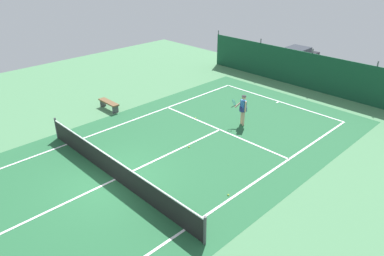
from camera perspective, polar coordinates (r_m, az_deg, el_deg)
name	(u,v)px	position (r m, az deg, el deg)	size (l,w,h in m)	color
ground_plane	(115,179)	(15.08, -12.04, -7.99)	(36.00, 36.00, 0.00)	#4C8456
court_surface	(115,179)	(15.08, -12.04, -7.98)	(11.02, 26.60, 0.01)	#236038
tennis_net	(114,169)	(14.80, -12.23, -6.35)	(10.12, 0.10, 1.10)	black
back_fence	(312,77)	(25.72, 18.49, 7.62)	(16.30, 0.98, 2.70)	#14472D
tennis_player	(243,108)	(18.99, 8.08, 3.17)	(0.85, 0.65, 1.64)	#D8AD8C
tennis_ball_near_player	(228,195)	(13.94, 5.77, -10.50)	(0.07, 0.07, 0.07)	#CCDB33
tennis_ball_midcourt	(189,147)	(16.97, -0.47, -3.02)	(0.07, 0.07, 0.07)	#CCDB33
tennis_ball_by_sideline	(196,118)	(19.87, 0.57, 1.60)	(0.07, 0.07, 0.07)	#CCDB33
parked_car	(296,59)	(29.33, 16.13, 10.53)	(2.10, 4.24, 1.68)	black
courtside_bench	(109,103)	(21.45, -13.06, 3.82)	(1.60, 0.40, 0.49)	brown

